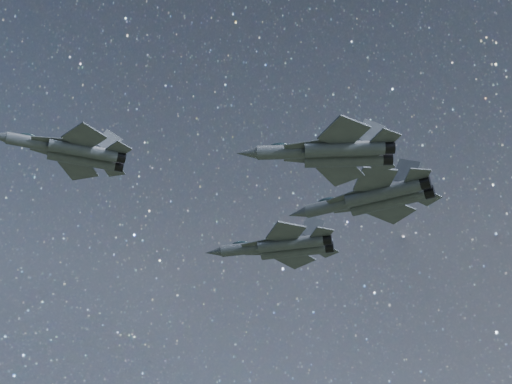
{
  "coord_description": "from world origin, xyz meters",
  "views": [
    {
      "loc": [
        -0.44,
        -72.38,
        103.63
      ],
      "look_at": [
        -1.13,
        0.28,
        153.38
      ],
      "focal_mm": 50.0,
      "sensor_mm": 36.0,
      "label": 1
    }
  ],
  "objects": [
    {
      "name": "jet_left",
      "position": [
        2.3,
        14.9,
        154.05
      ],
      "size": [
        19.42,
        13.35,
        4.87
      ],
      "rotation": [
        0.0,
        0.0,
        -0.2
      ],
      "color": "#373C44"
    },
    {
      "name": "jet_right",
      "position": [
        7.07,
        -11.31,
        150.57
      ],
      "size": [
        17.67,
        12.55,
        4.49
      ],
      "rotation": [
        0.0,
        0.0,
        -0.04
      ],
      "color": "#373C44"
    },
    {
      "name": "jet_lead",
      "position": [
        -23.34,
        -4.51,
        156.24
      ],
      "size": [
        16.96,
        11.38,
        4.29
      ],
      "rotation": [
        0.0,
        0.0,
        0.32
      ],
      "color": "#373C44"
    },
    {
      "name": "jet_slot",
      "position": [
        13.51,
        1.65,
        153.33
      ],
      "size": [
        19.36,
        12.75,
        4.96
      ],
      "rotation": [
        0.0,
        0.0,
        -0.4
      ],
      "color": "#373C44"
    }
  ]
}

